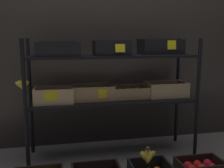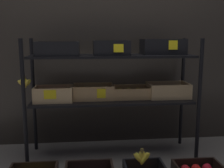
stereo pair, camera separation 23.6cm
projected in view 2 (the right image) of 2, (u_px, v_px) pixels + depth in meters
ground_plane at (112, 155)px, 2.47m from camera, size 10.00×10.00×0.00m
storefront_wall at (108, 32)px, 2.68m from camera, size 3.83×0.12×2.23m
display_rack at (111, 78)px, 2.36m from camera, size 1.55×0.43×1.05m
banana_bunch_loose at (142, 158)px, 1.98m from camera, size 0.14×0.05×0.13m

